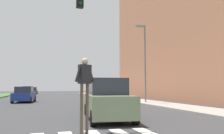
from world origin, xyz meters
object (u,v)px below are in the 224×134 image
(sedan_midblock, at_px, (24,95))
(pedestrian_performer, at_px, (85,83))
(sedan_distant, at_px, (28,92))
(street_lamp_right, at_px, (144,56))
(suv_crossing, at_px, (107,100))
(sedan_far_horizon, at_px, (33,91))

(sedan_midblock, bearing_deg, pedestrian_performer, -79.22)
(sedan_midblock, xyz_separation_m, sedan_distant, (-0.84, 15.43, 0.04))
(street_lamp_right, distance_m, suv_crossing, 11.54)
(pedestrian_performer, height_order, sedan_distant, pedestrian_performer)
(street_lamp_right, height_order, sedan_far_horizon, street_lamp_right)
(sedan_far_horizon, bearing_deg, suv_crossing, -82.58)
(pedestrian_performer, bearing_deg, sedan_far_horizon, 94.95)
(suv_crossing, distance_m, sedan_distant, 30.35)
(suv_crossing, xyz_separation_m, sedan_distant, (-5.92, 29.77, -0.13))
(sedan_distant, distance_m, sedan_far_horizon, 15.83)
(street_lamp_right, bearing_deg, suv_crossing, -124.49)
(pedestrian_performer, bearing_deg, street_lamp_right, 57.68)
(street_lamp_right, xyz_separation_m, pedestrian_performer, (-7.89, -12.47, -2.93))
(pedestrian_performer, height_order, sedan_midblock, pedestrian_performer)
(pedestrian_performer, xyz_separation_m, sedan_far_horizon, (-4.25, 49.06, -0.90))
(pedestrian_performer, distance_m, sedan_far_horizon, 49.25)
(sedan_far_horizon, bearing_deg, pedestrian_performer, -85.05)
(pedestrian_performer, height_order, sedan_far_horizon, pedestrian_performer)
(street_lamp_right, height_order, sedan_distant, street_lamp_right)
(sedan_distant, bearing_deg, suv_crossing, -78.75)
(suv_crossing, relative_size, sedan_far_horizon, 1.07)
(pedestrian_performer, xyz_separation_m, sedan_midblock, (-3.39, 17.80, -0.90))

